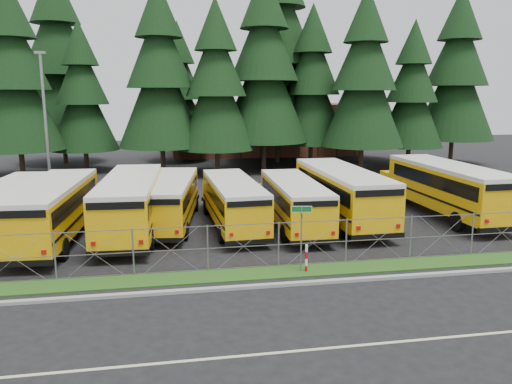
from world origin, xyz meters
TOP-DOWN VIEW (x-y plane):
  - ground at (0.00, 0.00)m, footprint 120.00×120.00m
  - curb at (0.00, -3.10)m, footprint 50.00×0.25m
  - grass_verge at (0.00, -1.70)m, footprint 50.00×1.40m
  - road_lane_line at (0.00, -8.00)m, footprint 50.00×0.12m
  - chainlink_fence at (0.00, -1.00)m, footprint 44.00×0.10m
  - brick_building at (6.00, 40.00)m, footprint 22.00×10.00m
  - bus_0 at (-13.58, 6.13)m, footprint 3.38×10.64m
  - bus_1 at (-11.19, 4.87)m, footprint 3.37×11.48m
  - bus_2 at (-7.48, 5.64)m, footprint 3.29×11.69m
  - bus_3 at (-5.42, 6.85)m, footprint 3.81×10.48m
  - bus_4 at (-2.09, 5.85)m, footprint 2.85×10.25m
  - bus_5 at (1.20, 5.30)m, footprint 2.61×10.16m
  - bus_6 at (4.16, 6.16)m, footprint 2.95×11.79m
  - bus_east at (10.86, 6.33)m, footprint 3.06×12.09m
  - street_sign at (-0.21, -1.72)m, footprint 0.83×0.55m
  - striped_bollard at (-0.01, -1.83)m, footprint 0.11×0.11m
  - light_standard at (-13.99, 16.85)m, footprint 0.70×0.35m
  - conifer_1 at (-18.12, 25.28)m, footprint 7.58×7.58m
  - conifer_2 at (-13.17, 28.13)m, footprint 6.29×6.29m
  - conifer_3 at (-6.00, 25.43)m, footprint 7.76×7.76m
  - conifer_4 at (-1.11, 24.48)m, footprint 7.04×7.04m
  - conifer_5 at (3.58, 26.31)m, footprint 8.43×8.43m
  - conifer_6 at (8.63, 27.60)m, footprint 7.15×7.15m
  - conifer_7 at (12.28, 23.26)m, footprint 7.55×7.55m
  - conifer_8 at (18.04, 25.28)m, footprint 6.44×6.44m
  - conifer_9 at (23.55, 26.74)m, footprint 8.03×8.03m
  - conifer_10 at (-16.28, 34.48)m, footprint 9.11×9.11m
  - conifer_11 at (-4.23, 33.83)m, footprint 6.66×6.66m
  - conifer_12 at (6.01, 31.15)m, footprint 10.15×10.15m
  - conifer_13 at (15.45, 31.12)m, footprint 8.31×8.31m

SIDE VIEW (x-z plane):
  - ground at x=0.00m, z-range 0.00..0.00m
  - road_lane_line at x=0.00m, z-range 0.00..0.01m
  - grass_verge at x=0.00m, z-range 0.00..0.06m
  - curb at x=0.00m, z-range 0.00..0.12m
  - striped_bollard at x=-0.01m, z-range 0.00..1.20m
  - chainlink_fence at x=0.00m, z-range 0.00..2.00m
  - bus_5 at x=1.20m, z-range 0.00..2.65m
  - bus_4 at x=-2.09m, z-range 0.00..2.66m
  - bus_3 at x=-5.42m, z-range 0.00..2.69m
  - bus_0 at x=-13.58m, z-range 0.00..2.74m
  - bus_1 at x=-11.19m, z-range 0.00..2.97m
  - bus_2 at x=-7.48m, z-range 0.00..3.03m
  - bus_6 at x=4.16m, z-range 0.00..3.08m
  - bus_east at x=10.86m, z-range 0.00..3.16m
  - street_sign at x=-0.21m, z-range 0.63..3.44m
  - brick_building at x=6.00m, z-range 0.00..6.00m
  - light_standard at x=-13.99m, z-range 0.43..10.57m
  - conifer_2 at x=-13.17m, z-range 0.00..13.90m
  - conifer_8 at x=18.04m, z-range 0.00..14.24m
  - conifer_11 at x=-4.23m, z-range 0.00..14.72m
  - conifer_4 at x=-1.11m, z-range 0.00..15.57m
  - conifer_6 at x=8.63m, z-range 0.00..15.81m
  - conifer_7 at x=12.28m, z-range 0.00..16.69m
  - conifer_1 at x=-18.12m, z-range 0.00..16.77m
  - conifer_3 at x=-6.00m, z-range 0.00..17.16m
  - conifer_9 at x=23.55m, z-range 0.00..17.77m
  - conifer_13 at x=15.45m, z-range 0.00..18.37m
  - conifer_5 at x=3.58m, z-range 0.00..18.64m
  - conifer_10 at x=-16.28m, z-range 0.00..20.15m
  - conifer_12 at x=6.01m, z-range 0.00..22.45m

